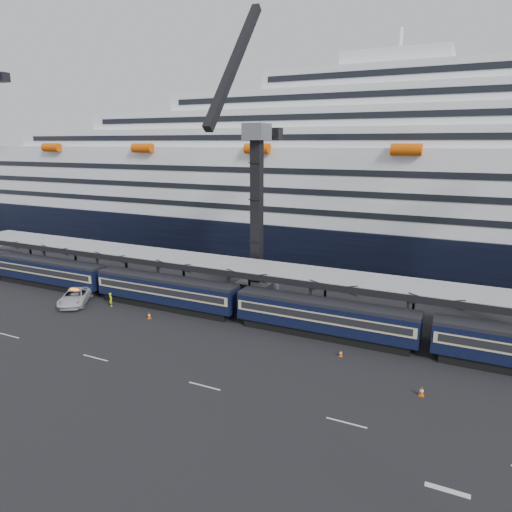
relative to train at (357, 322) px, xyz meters
The scene contains 11 objects.
ground 11.25m from the train, 65.06° to the right, with size 260.00×260.00×0.00m, color black.
lane_markings 20.02m from the train, 49.95° to the right, with size 111.00×4.27×0.02m.
train is the anchor object (origin of this frame).
canopy 6.85m from the train, 40.71° to the left, with size 130.00×6.25×5.53m.
cruise_ship 37.56m from the train, 84.34° to the left, with size 214.09×28.84×34.00m.
crane_dark_near 20.10m from the train, 150.76° to the left, with size 4.50×17.75×35.08m.
pickup_truck 34.78m from the train, behind, with size 3.05×6.61×1.84m, color silver.
worker 30.04m from the train, behind, with size 0.63×0.41×1.72m, color #D1FF0D.
traffic_cone_b 23.40m from the train, behind, with size 0.39×0.39×0.79m.
traffic_cone_c 4.27m from the train, 97.71° to the right, with size 0.34×0.34×0.68m.
traffic_cone_d 10.76m from the train, 47.51° to the right, with size 0.41×0.41×0.83m.
Camera 1 is at (4.49, -33.11, 19.72)m, focal length 32.00 mm.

